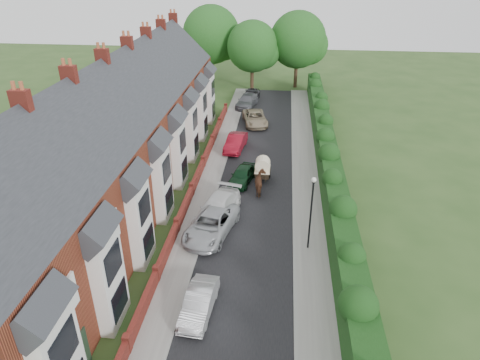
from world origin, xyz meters
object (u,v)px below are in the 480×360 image
Objects in this scene: car_silver_a at (199,303)px; car_grey at (247,101)px; lamppost at (312,205)px; horse_cart at (263,167)px; horse at (261,183)px; car_white at (217,209)px; car_red at (236,143)px; car_beige at (255,118)px; car_silver_b at (211,224)px; car_black at (251,95)px; car_green at (242,175)px.

car_silver_a is 0.77× the size of car_grey.
horse_cart is (-3.43, 9.14, -2.12)m from lamppost.
car_white is at bearing 46.07° from horse.
horse_cart is (2.92, -6.09, 0.46)m from car_red.
car_beige is (1.35, 7.16, -0.01)m from car_red.
car_silver_b is at bearing -110.03° from horse_cart.
car_black is (0.22, 30.00, -0.02)m from car_silver_b.
lamppost is 8.07m from horse.
car_grey is (-0.52, 34.59, 0.09)m from car_silver_a.
car_beige is at bearing 96.74° from horse_cart.
car_beige is 15.58m from horse.
lamppost is 0.96× the size of car_white.
car_beige is (-5.00, 22.39, -2.58)m from lamppost.
car_green is 13.79m from car_beige.
car_silver_a is 28.51m from car_beige.
car_silver_a is at bearing -80.45° from car_green.
car_white is at bearing -114.99° from horse_cart.
car_red is 6.77m from horse_cart.
car_black reaches higher than car_red.
car_silver_a is 0.90× the size of car_black.
car_red is (-0.06, 12.23, -0.06)m from car_white.
car_green is at bearing 92.59° from car_silver_b.
horse reaches higher than car_silver_a.
car_white is at bearing 99.64° from car_silver_b.
lamppost reaches higher than car_black.
car_red is 15.77m from car_black.
car_white is (-0.41, 9.11, 0.14)m from car_silver_a.
car_silver_b is 2.63× the size of horse.
horse_cart is (2.45, 15.25, 0.53)m from car_silver_a.
car_white is 12.23m from car_red.
car_white is (0.11, 2.00, 0.02)m from car_silver_b.
car_black is at bearing 94.04° from car_grey.
car_grey is at bearing -85.03° from car_black.
lamppost reaches higher than horse.
car_black is (0.17, 15.77, 0.01)m from car_red.
horse is at bearing 116.46° from lamppost.
lamppost is 16.70m from car_red.
car_beige reaches higher than car_silver_a.
car_white is 1.06× the size of car_grey.
car_red is 2.12× the size of horse.
car_green is 0.77× the size of car_beige.
horse_cart is at bearing 31.22° from car_green.
car_green is at bearing -77.05° from car_grey.
car_green is 1.90× the size of horse.
car_white reaches higher than car_silver_b.
car_silver_a is 7.13m from car_silver_b.
car_beige is (1.29, 19.39, -0.07)m from car_white.
car_grey is at bearing 90.75° from car_beige.
horse_cart is at bearing 82.65° from car_silver_b.
car_green is 0.77× the size of car_grey.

